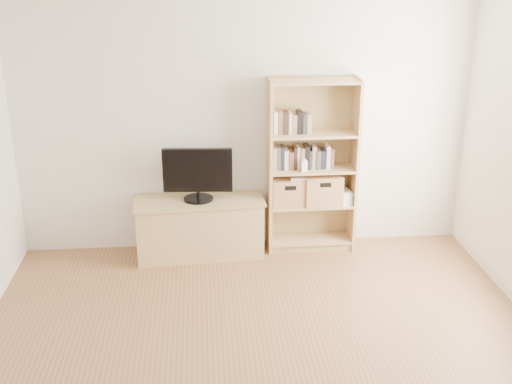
{
  "coord_description": "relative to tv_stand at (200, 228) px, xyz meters",
  "views": [
    {
      "loc": [
        -0.42,
        -3.64,
        2.91
      ],
      "look_at": [
        0.06,
        1.9,
        0.79
      ],
      "focal_mm": 45.0,
      "sensor_mm": 36.0,
      "label": 1
    }
  ],
  "objects": [
    {
      "name": "television",
      "position": [
        -0.0,
        0.0,
        0.58
      ],
      "size": [
        0.68,
        0.1,
        0.53
      ],
      "primitive_type": "cube",
      "rotation": [
        0.0,
        0.0,
        -0.07
      ],
      "color": "black",
      "rests_on": "tv_stand"
    },
    {
      "name": "bookshelf",
      "position": [
        1.14,
        0.08,
        0.6
      ],
      "size": [
        0.88,
        0.32,
        1.76
      ],
      "primitive_type": "cube",
      "rotation": [
        0.0,
        0.0,
        0.01
      ],
      "color": "tan",
      "rests_on": "floor"
    },
    {
      "name": "back_wall",
      "position": [
        0.48,
        0.23,
        1.02
      ],
      "size": [
        4.5,
        0.02,
        2.6
      ],
      "primitive_type": "cube",
      "color": "silver",
      "rests_on": "floor"
    },
    {
      "name": "basket_right",
      "position": [
        1.25,
        0.07,
        0.36
      ],
      "size": [
        0.38,
        0.32,
        0.31
      ],
      "primitive_type": "cube",
      "rotation": [
        0.0,
        0.0,
        0.04
      ],
      "color": "#A67B4B",
      "rests_on": "bookshelf"
    },
    {
      "name": "magazine_stack",
      "position": [
        1.44,
        0.07,
        0.26
      ],
      "size": [
        0.2,
        0.27,
        0.11
      ],
      "primitive_type": "cube",
      "rotation": [
        0.0,
        0.0,
        0.12
      ],
      "color": "beige",
      "rests_on": "bookshelf"
    },
    {
      "name": "books_row_upper",
      "position": [
        0.94,
        0.09,
        1.05
      ],
      "size": [
        0.41,
        0.17,
        0.21
      ],
      "primitive_type": "cube",
      "rotation": [
        0.0,
        0.0,
        0.06
      ],
      "color": "gray",
      "rests_on": "bookshelf"
    },
    {
      "name": "tv_stand",
      "position": [
        0.0,
        0.0,
        0.0
      ],
      "size": [
        1.27,
        0.55,
        0.57
      ],
      "primitive_type": "cube",
      "rotation": [
        0.0,
        0.0,
        0.07
      ],
      "color": "tan",
      "rests_on": "floor"
    },
    {
      "name": "laptop",
      "position": [
        1.08,
        0.06,
        0.5
      ],
      "size": [
        0.33,
        0.24,
        0.03
      ],
      "primitive_type": "cube",
      "rotation": [
        0.0,
        0.0,
        -0.06
      ],
      "color": "white",
      "rests_on": "basket_left"
    },
    {
      "name": "basket_left",
      "position": [
        0.9,
        0.07,
        0.35
      ],
      "size": [
        0.35,
        0.29,
        0.28
      ],
      "primitive_type": "cube",
      "rotation": [
        0.0,
        0.0,
        0.02
      ],
      "color": "#A67B4B",
      "rests_on": "bookshelf"
    },
    {
      "name": "books_row_mid",
      "position": [
        1.14,
        0.1,
        0.69
      ],
      "size": [
        0.85,
        0.17,
        0.23
      ],
      "primitive_type": "cube",
      "rotation": [
        0.0,
        0.0,
        -0.01
      ],
      "color": "gray",
      "rests_on": "bookshelf"
    },
    {
      "name": "baby_monitor",
      "position": [
        1.04,
        -0.02,
        0.63
      ],
      "size": [
        0.06,
        0.05,
        0.11
      ],
      "primitive_type": "cube",
      "rotation": [
        0.0,
        0.0,
        0.23
      ],
      "color": "white",
      "rests_on": "bookshelf"
    },
    {
      "name": "ceiling",
      "position": [
        0.48,
        -2.27,
        2.32
      ],
      "size": [
        4.5,
        5.0,
        0.01
      ],
      "primitive_type": "cube",
      "color": "white",
      "rests_on": "back_wall"
    }
  ]
}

